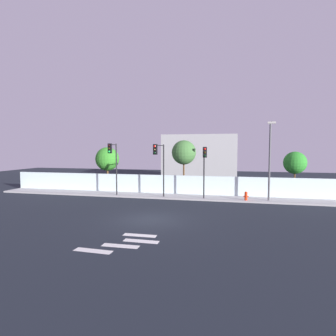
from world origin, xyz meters
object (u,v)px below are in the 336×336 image
Objects in this scene: traffic_light_right at (113,158)px; fire_hydrant at (246,196)px; traffic_light_left at (204,161)px; roadside_tree_leftmost at (107,159)px; roadside_tree_midright at (295,163)px; roadside_tree_midleft at (184,153)px; street_lamp_curbside at (270,155)px; traffic_light_center at (159,159)px.

traffic_light_right is 12.44m from fire_hydrant.
traffic_light_left is 4.62m from fire_hydrant.
roadside_tree_midright is (19.00, 0.00, -0.19)m from roadside_tree_leftmost.
street_lamp_curbside is at bearing -23.09° from roadside_tree_midleft.
fire_hydrant is 6.32m from roadside_tree_midright.
roadside_tree_midleft is (-7.86, 3.35, 0.12)m from street_lamp_curbside.
roadside_tree_midright is at bearing 0.00° from roadside_tree_midleft.
traffic_light_right is 6.54× the size of fire_hydrant.
roadside_tree_leftmost is 0.87× the size of roadside_tree_midleft.
street_lamp_curbside is (13.89, 0.56, 0.34)m from traffic_light_right.
traffic_light_center is 1.02× the size of roadside_tree_leftmost.
traffic_light_left is 0.84× the size of roadside_tree_midleft.
traffic_light_right is 0.74× the size of street_lamp_curbside.
fire_hydrant is (3.53, 0.52, -2.94)m from traffic_light_left.
traffic_light_left is at bearing -173.40° from street_lamp_curbside.
roadside_tree_leftmost is (-2.43, 3.91, -0.28)m from traffic_light_right.
roadside_tree_leftmost is at bearing 166.52° from fire_hydrant.
traffic_light_left is 11.62m from roadside_tree_leftmost.
traffic_light_center is 4.43m from roadside_tree_midleft.
traffic_light_left is 6.11× the size of fire_hydrant.
roadside_tree_midleft is (-5.99, 3.46, 3.62)m from fire_hydrant.
traffic_light_center reaches higher than traffic_light_left.
traffic_light_left is 8.50m from traffic_light_right.
street_lamp_curbside is 3.96m from fire_hydrant.
fire_hydrant is at bearing -176.67° from street_lamp_curbside.
roadside_tree_midright is at bearing 37.27° from fire_hydrant.
traffic_light_right reaches higher than roadside_tree_leftmost.
fire_hydrant is (12.02, 0.45, -3.15)m from traffic_light_right.
street_lamp_curbside is at bearing 3.33° from fire_hydrant.
traffic_light_right is 0.90× the size of roadside_tree_midleft.
traffic_light_center is at bearing -174.85° from fire_hydrant.
roadside_tree_midleft is at bearing 180.00° from roadside_tree_midright.
fire_hydrant is 0.17× the size of roadside_tree_midright.
traffic_light_center is at bearing -175.21° from street_lamp_curbside.
roadside_tree_midleft is at bearing 32.99° from traffic_light_right.
traffic_light_left is at bearing -0.44° from traffic_light_right.
roadside_tree_leftmost is (-16.32, 3.35, -0.62)m from street_lamp_curbside.
traffic_light_left is 0.69× the size of street_lamp_curbside.
roadside_tree_midright is at bearing 51.38° from street_lamp_curbside.
street_lamp_curbside is at bearing 6.60° from traffic_light_left.
roadside_tree_leftmost is (-6.94, 4.14, -0.24)m from traffic_light_center.
traffic_light_center is 6.42× the size of fire_hydrant.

